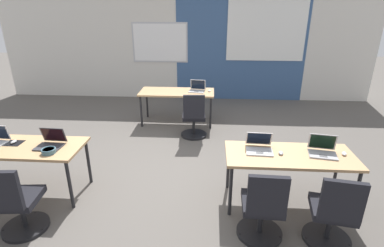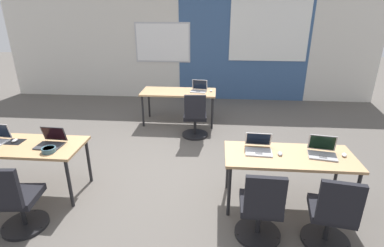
% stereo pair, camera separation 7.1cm
% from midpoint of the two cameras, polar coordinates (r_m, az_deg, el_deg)
% --- Properties ---
extents(ground_plane, '(24.00, 24.00, 0.00)m').
position_cam_midpoint_polar(ground_plane, '(4.74, -6.29, -9.56)').
color(ground_plane, '#56514C').
extents(back_wall_assembly, '(10.00, 0.27, 2.80)m').
position_cam_midpoint_polar(back_wall_assembly, '(8.27, -1.25, 14.54)').
color(back_wall_assembly, silver).
rests_on(back_wall_assembly, ground).
extents(desk_near_left, '(1.60, 0.70, 0.72)m').
position_cam_midpoint_polar(desk_near_left, '(4.59, -30.17, -4.40)').
color(desk_near_left, tan).
rests_on(desk_near_left, ground).
extents(desk_near_right, '(1.60, 0.70, 0.72)m').
position_cam_midpoint_polar(desk_near_right, '(3.94, 17.73, -6.41)').
color(desk_near_right, tan).
rests_on(desk_near_right, ground).
extents(desk_far_center, '(1.60, 0.70, 0.72)m').
position_cam_midpoint_polar(desk_far_center, '(6.48, -3.22, 5.68)').
color(desk_far_center, tan).
rests_on(desk_far_center, ground).
extents(laptop_near_left_inner, '(0.34, 0.31, 0.23)m').
position_cam_midpoint_polar(laptop_near_left_inner, '(4.35, -25.95, -3.33)').
color(laptop_near_left_inner, '#333338').
rests_on(laptop_near_left_inner, desk_near_left).
extents(chair_near_left_inner, '(0.52, 0.56, 0.92)m').
position_cam_midpoint_polar(chair_near_left_inner, '(3.97, -31.11, -13.35)').
color(chair_near_left_inner, black).
rests_on(chair_near_left_inner, ground).
extents(laptop_near_right_inner, '(0.35, 0.34, 0.22)m').
position_cam_midpoint_polar(laptop_near_right_inner, '(3.89, 12.25, -4.41)').
color(laptop_near_right_inner, '#B7B7BC').
rests_on(laptop_near_right_inner, desk_near_right).
extents(mouse_near_right_inner, '(0.07, 0.11, 0.03)m').
position_cam_midpoint_polar(mouse_near_right_inner, '(3.88, 16.19, -5.44)').
color(mouse_near_right_inner, '#B2B2B7').
rests_on(mouse_near_right_inner, desk_near_right).
extents(chair_near_right_inner, '(0.52, 0.55, 0.92)m').
position_cam_midpoint_polar(chair_near_right_inner, '(3.44, 12.79, -16.04)').
color(chair_near_right_inner, black).
rests_on(chair_near_right_inner, ground).
extents(laptop_far_right, '(0.36, 0.31, 0.24)m').
position_cam_midpoint_polar(laptop_far_right, '(6.45, 0.69, 6.66)').
color(laptop_far_right, '#B7B7BC').
rests_on(laptop_far_right, desk_far_center).
extents(mouse_far_right, '(0.06, 0.10, 0.03)m').
position_cam_midpoint_polar(mouse_far_right, '(6.45, 3.04, 6.32)').
color(mouse_far_right, silver).
rests_on(mouse_far_right, desk_far_center).
extents(chair_far_right, '(0.52, 0.55, 0.92)m').
position_cam_midpoint_polar(chair_far_right, '(5.80, 0.01, 0.81)').
color(chair_far_right, black).
rests_on(chair_far_right, ground).
extents(laptop_near_right_end, '(0.37, 0.33, 0.23)m').
position_cam_midpoint_polar(laptop_near_right_end, '(4.05, 23.30, -4.71)').
color(laptop_near_right_end, '#9E9EA3').
rests_on(laptop_near_right_end, desk_near_right).
extents(mouse_near_right_end, '(0.09, 0.11, 0.03)m').
position_cam_midpoint_polar(mouse_near_right_end, '(4.15, 26.75, -5.18)').
color(mouse_near_right_end, silver).
rests_on(mouse_near_right_end, desk_near_right).
extents(chair_near_right_end, '(0.52, 0.57, 0.92)m').
position_cam_midpoint_polar(chair_near_right_end, '(3.59, 24.89, -15.88)').
color(chair_near_right_end, black).
rests_on(chair_near_right_end, ground).
extents(mousepad_near_left_end, '(0.22, 0.19, 0.00)m').
position_cam_midpoint_polar(mousepad_near_left_end, '(4.70, -31.38, -3.23)').
color(mousepad_near_left_end, black).
rests_on(mousepad_near_left_end, desk_near_left).
extents(mouse_near_left_end, '(0.06, 0.10, 0.03)m').
position_cam_midpoint_polar(mouse_near_left_end, '(4.69, -31.42, -3.02)').
color(mouse_near_left_end, '#B2B2B7').
rests_on(mouse_near_left_end, mousepad_near_left_end).
extents(snack_bowl, '(0.18, 0.18, 0.06)m').
position_cam_midpoint_polar(snack_bowl, '(4.17, -26.27, -4.68)').
color(snack_bowl, '#3D6070').
rests_on(snack_bowl, desk_near_left).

